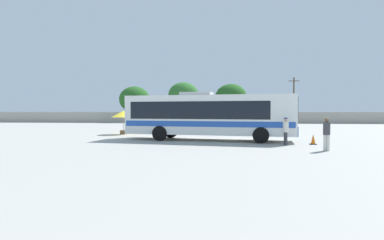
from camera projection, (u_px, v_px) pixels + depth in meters
ground_plane at (210, 131)px, 31.80m from camera, size 300.00×300.00×0.00m
perimeter_wall at (215, 118)px, 50.78m from camera, size 80.00×0.30×1.87m
coach_bus_white_blue at (207, 115)px, 21.37m from camera, size 12.03×4.27×3.40m
attendant_by_bus_door at (286, 130)px, 18.12m from camera, size 0.40×0.40×1.68m
passenger_waiting_on_apron at (327, 132)px, 15.68m from camera, size 0.45×0.45×1.74m
vendor_umbrella_near_gate_yellow at (123, 115)px, 26.70m from camera, size 2.05×2.05×2.08m
parked_car_leftmost_white at (148, 119)px, 48.31m from camera, size 4.44×2.18×1.51m
parked_car_second_dark_blue at (185, 119)px, 48.03m from camera, size 4.33×2.21×1.42m
parked_car_third_black at (223, 119)px, 47.29m from camera, size 4.11×2.08×1.44m
parked_car_rightmost_red at (272, 119)px, 46.58m from camera, size 4.15×2.08×1.50m
utility_pole_near at (294, 99)px, 52.86m from camera, size 1.80×0.40×7.91m
roadside_tree_left at (135, 99)px, 55.40m from camera, size 5.59×5.59×6.55m
roadside_tree_midleft at (183, 95)px, 56.11m from camera, size 5.63×5.63×7.39m
roadside_tree_midright at (231, 97)px, 55.19m from camera, size 5.80×5.80×7.01m
traffic_cone_on_apron at (313, 140)px, 18.68m from camera, size 0.36×0.36×0.64m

